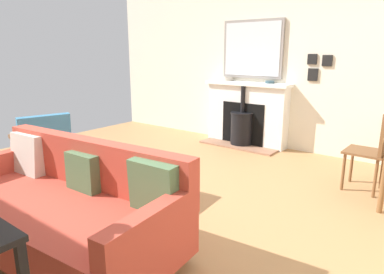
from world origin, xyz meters
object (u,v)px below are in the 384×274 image
Objects in this scene: ottoman at (132,177)px; fireplace at (245,117)px; mantel_bowl_far at (270,82)px; armchair_accent at (43,139)px; mantel_bowl_near at (228,79)px; sofa at (63,207)px; dining_chair_near_fireplace at (375,146)px.

fireplace is at bearing -177.42° from ottoman.
fireplace is 2.63m from ottoman.
mantel_bowl_far is (-0.04, 0.37, 0.58)m from fireplace.
mantel_bowl_near is at bearing 160.18° from armchair_accent.
mantel_bowl_far is (0.00, 0.74, -0.01)m from mantel_bowl_near.
mantel_bowl_far is at bearing -179.87° from sofa.
dining_chair_near_fireplace is (-1.83, 3.43, 0.09)m from armchair_accent.
dining_chair_near_fireplace is at bearing 66.17° from fireplace.
sofa is 2.58× the size of armchair_accent.
mantel_bowl_near is 0.17× the size of dining_chair_near_fireplace.
mantel_bowl_near is 0.74m from mantel_bowl_far.
fireplace is 3.60m from sofa.
mantel_bowl_near is 0.07× the size of sofa.
dining_chair_near_fireplace is at bearing 68.59° from mantel_bowl_near.
sofa is at bearing 0.13° from mantel_bowl_far.
armchair_accent is (2.74, -1.37, -0.03)m from fireplace.
fireplace is 10.13× the size of mantel_bowl_far.
armchair_accent is 0.90× the size of dining_chair_near_fireplace.
mantel_bowl_far is at bearing 147.87° from armchair_accent.
mantel_bowl_near is 3.77m from sofa.
dining_chair_near_fireplace reaches higher than armchair_accent.
mantel_bowl_far reaches higher than ottoman.
fireplace is at bearing -83.47° from mantel_bowl_far.
ottoman is (-0.96, -0.27, -0.11)m from sofa.
dining_chair_near_fireplace is at bearing 147.81° from sofa.
ottoman is at bearing -5.51° from mantel_bowl_far.
ottoman is 1.11× the size of armchair_accent.
sofa is at bearing 11.75° from mantel_bowl_near.
ottoman is at bearing -48.65° from dining_chair_near_fireplace.
sofa reaches higher than ottoman.
mantel_bowl_far is at bearing 90.00° from mantel_bowl_near.
mantel_bowl_far is 3.34m from armchair_accent.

